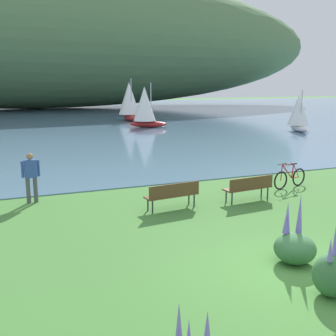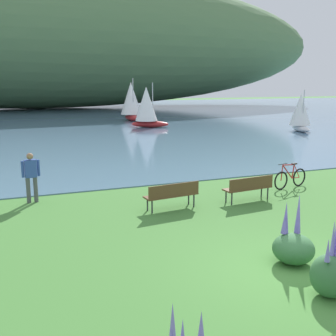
{
  "view_description": "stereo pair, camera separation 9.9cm",
  "coord_description": "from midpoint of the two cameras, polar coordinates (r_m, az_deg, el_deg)",
  "views": [
    {
      "loc": [
        -5.58,
        -6.59,
        3.98
      ],
      "look_at": [
        -0.21,
        6.88,
        1.0
      ],
      "focal_mm": 43.91,
      "sensor_mm": 36.0,
      "label": 1
    },
    {
      "loc": [
        -5.49,
        -6.63,
        3.98
      ],
      "look_at": [
        -0.21,
        6.88,
        1.0
      ],
      "focal_mm": 43.91,
      "sensor_mm": 36.0,
      "label": 2
    }
  ],
  "objects": [
    {
      "name": "bay_water",
      "position": [
        55.41,
        -16.08,
        7.07
      ],
      "size": [
        180.0,
        80.0,
        0.04
      ],
      "primitive_type": "cube",
      "color": "#5B7F9E",
      "rests_on": "ground"
    },
    {
      "name": "sailboat_mid_bay",
      "position": [
        45.24,
        -5.46,
        9.27
      ],
      "size": [
        2.41,
        3.9,
        4.52
      ],
      "color": "#B22323",
      "rests_on": "bay_water"
    },
    {
      "name": "bicycle_leaning_near_bench",
      "position": [
        16.61,
        16.39,
        -1.32
      ],
      "size": [
        1.74,
        0.43,
        1.01
      ],
      "color": "black",
      "rests_on": "ground"
    },
    {
      "name": "ground_plane",
      "position": [
        9.49,
        16.96,
        -13.71
      ],
      "size": [
        200.0,
        200.0,
        0.0
      ],
      "primitive_type": "plane",
      "color": "#478438"
    },
    {
      "name": "park_bench_near_camera",
      "position": [
        14.37,
        10.98,
        -2.53
      ],
      "size": [
        1.84,
        0.65,
        0.88
      ],
      "color": "brown",
      "rests_on": "ground"
    },
    {
      "name": "park_bench_further_along",
      "position": [
        13.2,
        0.42,
        -3.58
      ],
      "size": [
        1.84,
        0.68,
        0.88
      ],
      "color": "brown",
      "rests_on": "ground"
    },
    {
      "name": "person_at_shoreline",
      "position": [
        14.6,
        -18.68,
        -0.87
      ],
      "size": [
        0.61,
        0.26,
        1.71
      ],
      "color": "#4C4C51",
      "rests_on": "ground"
    },
    {
      "name": "echium_bush_beside_closest",
      "position": [
        9.82,
        16.9,
        -10.38
      ],
      "size": [
        0.94,
        0.94,
        1.58
      ],
      "color": "#386B3D",
      "rests_on": "ground"
    },
    {
      "name": "sailboat_toward_hillside",
      "position": [
        37.93,
        -3.29,
        8.52
      ],
      "size": [
        3.52,
        2.74,
        4.05
      ],
      "color": "#B22323",
      "rests_on": "bay_water"
    },
    {
      "name": "sailboat_nearest_to_shore",
      "position": [
        36.48,
        17.61,
        7.44
      ],
      "size": [
        2.14,
        3.06,
        3.46
      ],
      "color": "white",
      "rests_on": "bay_water"
    },
    {
      "name": "distant_hillside",
      "position": [
        71.13,
        -18.24,
        16.7
      ],
      "size": [
        101.88,
        28.0,
        21.86
      ],
      "primitive_type": "ellipsoid",
      "color": "#567A4C",
      "rests_on": "bay_water"
    },
    {
      "name": "echium_bush_mid_cluster",
      "position": [
        8.59,
        21.59,
        -13.23
      ],
      "size": [
        0.75,
        0.75,
        1.73
      ],
      "color": "#386B3D",
      "rests_on": "ground"
    }
  ]
}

